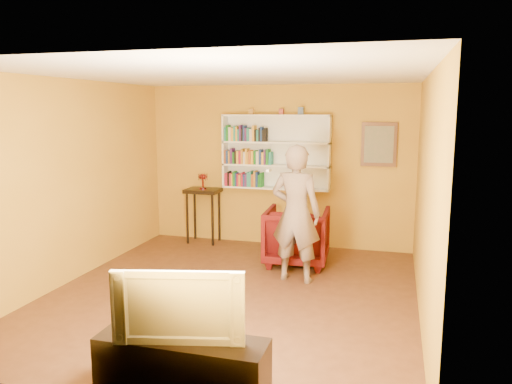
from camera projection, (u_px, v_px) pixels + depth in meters
room_shell at (231, 215)px, 6.11m from camera, size 5.30×5.80×2.88m
bookshelf at (277, 152)px, 8.30m from camera, size 1.80×0.29×1.23m
books_row_lower at (245, 179)px, 8.42m from camera, size 0.65×0.19×0.27m
books_row_middle at (249, 157)px, 8.34m from camera, size 0.81×0.19×0.26m
books_row_upper at (245, 134)px, 8.29m from camera, size 0.72×0.19×0.27m
ornament_left at (251, 112)px, 8.25m from camera, size 0.07×0.07×0.10m
ornament_centre at (281, 112)px, 8.11m from camera, size 0.07×0.07×0.10m
ornament_right at (301, 111)px, 8.02m from camera, size 0.09×0.09×0.12m
framed_painting at (379, 144)px, 7.88m from camera, size 0.55×0.05×0.70m
console_table at (203, 198)px, 8.62m from camera, size 0.58×0.44×0.94m
ruby_lustre at (203, 178)px, 8.57m from camera, size 0.16×0.16×0.26m
armchair at (297, 236)px, 7.46m from camera, size 0.97×0.99×0.85m
person at (296, 214)px, 6.64m from camera, size 0.72×0.51×1.85m
game_remote at (269, 170)px, 6.37m from camera, size 0.04×0.15×0.04m
tv_cabinet at (182, 367)px, 4.01m from camera, size 1.39×0.42×0.50m
television at (180, 303)px, 3.92m from camera, size 1.03×0.37×0.59m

